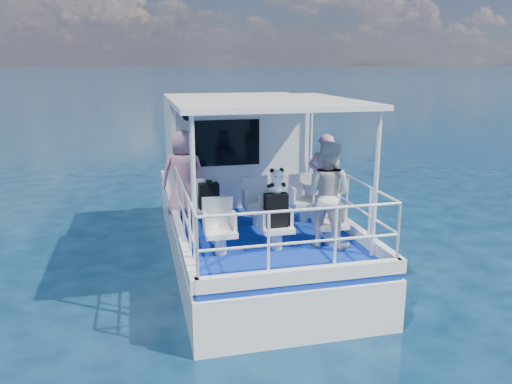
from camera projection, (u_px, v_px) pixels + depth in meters
ground at (260, 274)px, 9.18m from camera, size 2000.00×2000.00×0.00m
hull at (248, 254)px, 10.12m from camera, size 3.00×7.00×1.60m
deck at (248, 214)px, 9.91m from camera, size 2.90×6.90×0.10m
cabin at (235, 147)px, 10.85m from camera, size 2.85×2.00×2.20m
canopy at (263, 102)px, 8.21m from camera, size 3.00×3.20×0.08m
canopy_posts at (264, 170)px, 8.45m from camera, size 2.77×2.97×2.20m
railings at (268, 209)px, 8.29m from camera, size 2.84×3.59×1.00m
seat_port_fwd at (208, 217)px, 8.89m from camera, size 0.48×0.46×0.38m
seat_center_fwd at (257, 214)px, 9.10m from camera, size 0.48×0.46×0.38m
seat_stbd_fwd at (304, 211)px, 9.30m from camera, size 0.48×0.46×0.38m
seat_port_aft at (220, 242)px, 7.67m from camera, size 0.48×0.46×0.38m
seat_center_aft at (277, 237)px, 7.87m from camera, size 0.48×0.46×0.38m
seat_stbd_aft at (330, 233)px, 8.08m from camera, size 0.48×0.46×0.38m
passenger_port_fwd at (183, 174)px, 9.35m from camera, size 0.70×0.56×1.67m
passenger_stbd_fwd at (325, 179)px, 9.08m from camera, size 0.70×0.57×1.64m
passenger_stbd_aft at (326, 194)px, 7.86m from camera, size 1.05×1.01×1.70m
backpack_port at (209, 196)px, 8.71m from camera, size 0.35×0.19×0.45m
backpack_center at (276, 210)px, 7.74m from camera, size 0.35×0.20×0.53m
compact_camera at (209, 182)px, 8.64m from camera, size 0.10×0.06×0.06m
panda at (277, 181)px, 7.65m from camera, size 0.26×0.21×0.39m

